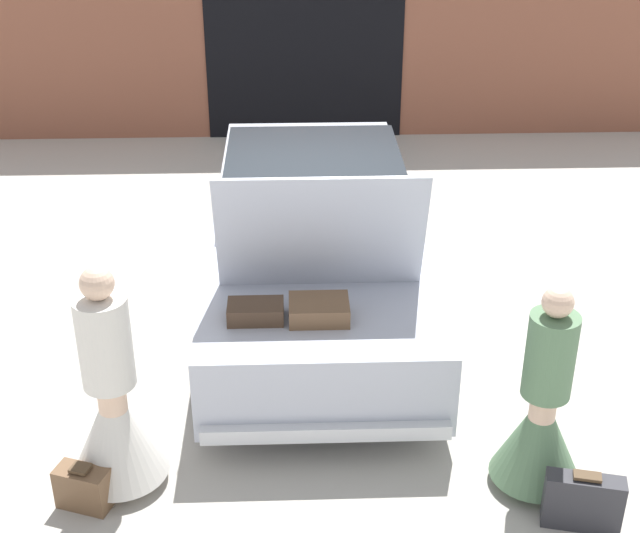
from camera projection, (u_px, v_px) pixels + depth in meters
The scene contains 7 objects.
ground_plane at pixel (315, 288), 9.08m from camera, with size 40.00×40.00×0.00m, color #ADA89E.
garage_wall_back at pixel (304, 41), 12.58m from camera, with size 12.00×0.14×2.80m.
car at pixel (315, 233), 8.81m from camera, with size 1.99×5.40×1.93m.
person_left at pixel (114, 410), 6.24m from camera, with size 0.70×0.70×1.75m.
person_right at pixel (541, 418), 6.23m from camera, with size 0.65×0.65×1.62m.
suitcase_beside_left_person at pixel (84, 488), 6.21m from camera, with size 0.42×0.30×0.34m.
suitcase_beside_right_person at pixel (583, 502), 6.01m from camera, with size 0.54×0.27×0.45m.
Camera 1 is at (-0.23, -7.93, 4.41)m, focal length 50.00 mm.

